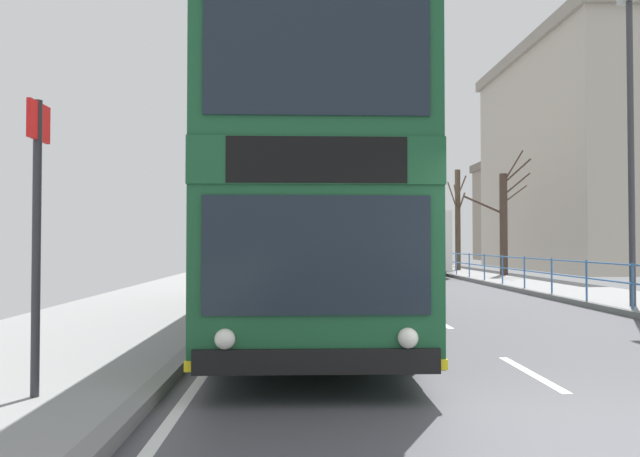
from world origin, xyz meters
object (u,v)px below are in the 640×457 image
street_lamp_far_side (631,122)px  background_building_00 (553,207)px  double_decker_bus_main (308,206)px  bare_tree_far_02 (504,221)px  background_building_01 (628,157)px  bus_stop_sign_near (37,214)px  bare_tree_far_01 (458,217)px  background_bus_far_lane (404,242)px  bare_tree_far_00 (424,221)px

street_lamp_far_side → background_building_00: size_ratio=0.39×
background_building_00 → double_decker_bus_main: bearing=-119.0°
bare_tree_far_02 → background_building_01: 14.52m
bus_stop_sign_near → bare_tree_far_01: bare_tree_far_01 is taller
double_decker_bus_main → background_bus_far_lane: size_ratio=1.09×
double_decker_bus_main → background_building_00: bearing=61.0°
bare_tree_far_02 → background_building_01: size_ratio=0.33×
bare_tree_far_00 → bus_stop_sign_near: bearing=-107.6°
bus_stop_sign_near → bare_tree_far_02: 24.36m
bus_stop_sign_near → bare_tree_far_02: bare_tree_far_02 is taller
bare_tree_far_00 → background_building_01: background_building_01 is taller
bus_stop_sign_near → bare_tree_far_02: bearing=61.0°
double_decker_bus_main → background_building_00: (20.82, 37.57, 2.30)m
street_lamp_far_side → bare_tree_far_02: size_ratio=1.30×
double_decker_bus_main → bare_tree_far_00: (8.32, 29.09, 0.80)m
double_decker_bus_main → background_building_01: background_building_01 is taller
bus_stop_sign_near → background_building_01: (22.53, 30.12, 4.97)m
street_lamp_far_side → bare_tree_far_01: (0.95, 18.66, -1.36)m
bare_tree_far_00 → bare_tree_far_01: (0.10, -8.17, -0.06)m
bare_tree_far_00 → background_building_01: (11.56, -4.50, 3.75)m
double_decker_bus_main → street_lamp_far_side: 8.08m
bare_tree_far_02 → background_building_01: bearing=39.4°
double_decker_bus_main → bare_tree_far_01: bare_tree_far_01 is taller
street_lamp_far_side → bare_tree_far_01: 18.73m
bare_tree_far_00 → bare_tree_far_02: bearing=-86.4°
bare_tree_far_00 → background_building_01: 12.96m
street_lamp_far_side → bare_tree_far_01: size_ratio=1.34×
background_building_01 → bare_tree_far_02: bearing=-140.6°
background_building_00 → background_bus_far_lane: bearing=-131.8°
bare_tree_far_00 → bare_tree_far_02: (0.83, -13.31, -0.48)m
bare_tree_far_00 → bare_tree_far_01: bearing=-89.3°
street_lamp_far_side → bare_tree_far_00: size_ratio=1.21×
background_bus_far_lane → bare_tree_far_02: bare_tree_far_02 is taller
background_bus_far_lane → street_lamp_far_side: bearing=-83.3°
background_building_01 → background_bus_far_lane: bearing=-163.5°
background_bus_far_lane → bus_stop_sign_near: 27.03m
double_decker_bus_main → bare_tree_far_00: bare_tree_far_00 is taller
bus_stop_sign_near → background_building_01: background_building_01 is taller
bare_tree_far_02 → background_building_00: bearing=61.8°
bus_stop_sign_near → street_lamp_far_side: bearing=37.6°
background_bus_far_lane → background_building_00: (15.46, 17.27, 2.91)m
background_building_00 → background_building_01: bearing=-94.1°
background_bus_far_lane → bare_tree_far_00: bare_tree_far_00 is taller
bus_stop_sign_near → bare_tree_far_01: 28.69m
double_decker_bus_main → bare_tree_far_01: size_ratio=2.07×
background_bus_far_lane → bus_stop_sign_near: size_ratio=3.67×
double_decker_bus_main → street_lamp_far_side: size_ratio=1.54×
background_bus_far_lane → bare_tree_far_00: 9.39m
bus_stop_sign_near → bare_tree_far_00: 36.33m
double_decker_bus_main → street_lamp_far_side: bearing=16.8°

